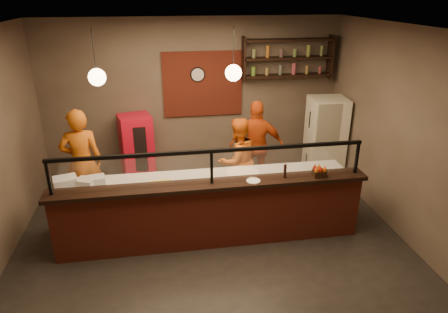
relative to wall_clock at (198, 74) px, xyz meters
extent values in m
plane|color=black|center=(-0.10, -2.46, -2.10)|extent=(6.00, 6.00, 0.00)
plane|color=#38312B|center=(-0.10, -2.46, 1.10)|extent=(6.00, 6.00, 0.00)
plane|color=#69594D|center=(-0.10, 0.04, -0.50)|extent=(6.00, 0.00, 6.00)
plane|color=#69594D|center=(2.90, -2.46, -0.50)|extent=(0.00, 5.00, 5.00)
plane|color=#69594D|center=(-0.10, -4.96, -0.50)|extent=(6.00, 0.00, 6.00)
cube|color=maroon|center=(0.10, 0.01, -0.20)|extent=(1.60, 0.04, 1.30)
cube|color=maroon|center=(-0.10, -2.76, -1.60)|extent=(4.60, 0.25, 1.00)
cube|color=black|center=(-0.10, -2.76, -1.07)|extent=(4.70, 0.37, 0.06)
cube|color=gray|center=(-0.10, -2.26, -1.68)|extent=(4.60, 0.75, 0.85)
cube|color=silver|center=(-0.10, -2.26, -1.23)|extent=(4.60, 0.75, 0.05)
cube|color=white|center=(-0.10, -2.76, -0.79)|extent=(4.40, 0.02, 0.50)
cube|color=black|center=(-0.10, -2.76, -0.54)|extent=(4.50, 0.05, 0.05)
cube|color=black|center=(-2.32, -2.76, -0.79)|extent=(0.04, 0.04, 0.50)
cube|color=black|center=(-0.10, -2.76, -0.79)|extent=(0.04, 0.04, 0.50)
cube|color=black|center=(2.12, -2.76, -0.79)|extent=(0.04, 0.04, 0.50)
cube|color=black|center=(1.80, -0.14, -0.05)|extent=(1.80, 0.28, 0.04)
cube|color=black|center=(1.80, -0.14, 0.30)|extent=(1.80, 0.28, 0.04)
cube|color=black|center=(1.80, -0.14, 0.65)|extent=(1.80, 0.28, 0.04)
cube|color=black|center=(0.90, -0.14, 0.30)|extent=(0.04, 0.28, 0.85)
cube|color=black|center=(2.70, -0.14, 0.30)|extent=(0.04, 0.28, 0.85)
cylinder|color=black|center=(0.00, 0.00, 0.00)|extent=(0.30, 0.04, 0.30)
cylinder|color=black|center=(-1.60, -2.26, 0.80)|extent=(0.01, 0.01, 0.60)
sphere|color=#E9BC80|center=(-1.60, -2.26, 0.45)|extent=(0.24, 0.24, 0.24)
cylinder|color=black|center=(0.30, -2.26, 0.80)|extent=(0.01, 0.01, 0.60)
sphere|color=#E9BC80|center=(0.30, -2.26, 0.45)|extent=(0.24, 0.24, 0.24)
imported|color=#CA5F13|center=(-2.15, -1.37, -1.16)|extent=(0.72, 0.51, 1.88)
imported|color=orange|center=(0.54, -1.44, -1.30)|extent=(0.95, 0.86, 1.60)
imported|color=#D44B13|center=(1.01, -0.98, -1.21)|extent=(1.11, 0.64, 1.77)
cube|color=#EAE5C6|center=(2.50, -0.72, -1.25)|extent=(0.76, 0.72, 1.70)
cube|color=red|center=(-1.29, -0.31, -1.40)|extent=(0.72, 0.68, 1.41)
cylinder|color=white|center=(0.49, -2.18, -1.19)|extent=(0.55, 0.55, 0.01)
cube|color=silver|center=(-1.81, -2.23, -1.13)|extent=(0.31, 0.27, 0.14)
cube|color=white|center=(-2.25, -2.24, -1.12)|extent=(0.40, 0.35, 0.17)
cube|color=silver|center=(-1.95, -2.28, -1.13)|extent=(0.34, 0.31, 0.14)
cylinder|color=yellow|center=(-0.86, -2.34, -1.17)|extent=(0.35, 0.11, 0.06)
cube|color=black|center=(1.52, -2.80, -0.99)|extent=(0.19, 0.14, 0.10)
cylinder|color=black|center=(1.01, -2.74, -0.94)|extent=(0.06, 0.06, 0.20)
cylinder|color=white|center=(0.51, -2.81, -1.03)|extent=(0.25, 0.25, 0.01)
camera|label=1|loc=(-0.76, -7.92, 1.56)|focal=32.00mm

